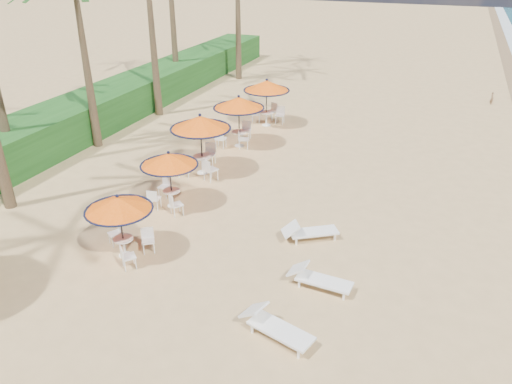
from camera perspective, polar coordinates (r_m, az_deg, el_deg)
ground at (r=14.27m, az=1.21°, el=-11.91°), size 160.00×160.00×0.00m
scrub_hedge at (r=28.72m, az=-17.06°, el=9.24°), size 3.00×40.00×1.80m
station_0 at (r=15.69m, az=-15.24°, el=-2.14°), size 2.08×2.08×2.17m
station_1 at (r=18.39m, az=-10.00°, el=2.90°), size 2.13×2.13×2.22m
station_2 at (r=20.94m, az=-6.37°, el=7.05°), size 2.55×2.55×2.66m
station_3 at (r=23.92m, az=-2.02°, el=9.46°), size 2.44×2.44×2.55m
station_4 at (r=26.97m, az=1.27°, el=11.47°), size 2.46×2.58×2.57m
lounger_near at (r=12.88m, az=2.07°, el=-14.98°), size 2.08×1.17×0.71m
lounger_mid at (r=14.54m, az=7.06°, el=-9.74°), size 1.91×0.72×0.67m
lounger_far at (r=16.69m, az=5.99°, el=-4.48°), size 1.90×1.51×0.67m
person at (r=34.27m, az=25.38°, el=9.69°), size 0.28×0.35×0.83m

